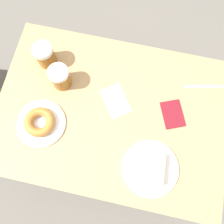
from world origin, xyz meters
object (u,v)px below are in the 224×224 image
object	(u,v)px
napkin_folded	(116,101)
fork	(203,86)
beer_mug_center	(45,55)
passport_near_edge	(173,114)
plate_with_donut	(40,123)
plate_with_cake	(151,168)
beer_mug_left	(60,77)

from	to	relation	value
napkin_folded	fork	distance (m)	0.41
beer_mug_center	passport_near_edge	xyz separation A→B (m)	(-0.13, -0.62, -0.05)
plate_with_donut	passport_near_edge	distance (m)	0.58
plate_with_cake	fork	world-z (taller)	plate_with_cake
beer_mug_left	fork	world-z (taller)	beer_mug_left
plate_with_cake	napkin_folded	world-z (taller)	plate_with_cake
fork	beer_mug_center	bearing A→B (deg)	92.26
fork	napkin_folded	bearing A→B (deg)	112.42
plate_with_cake	beer_mug_left	distance (m)	0.55
beer_mug_left	fork	bearing A→B (deg)	-79.47
napkin_folded	passport_near_edge	distance (m)	0.26
plate_with_cake	beer_mug_center	xyz separation A→B (m)	(0.39, 0.56, 0.04)
plate_with_cake	beer_mug_center	size ratio (longest dim) A/B	2.09
plate_with_donut	beer_mug_left	size ratio (longest dim) A/B	1.89
plate_with_cake	plate_with_donut	distance (m)	0.51
fork	passport_near_edge	xyz separation A→B (m)	(-0.16, 0.12, 0.00)
beer_mug_center	fork	distance (m)	0.74
beer_mug_center	fork	world-z (taller)	beer_mug_center
beer_mug_left	beer_mug_center	distance (m)	0.13
beer_mug_left	passport_near_edge	xyz separation A→B (m)	(-0.04, -0.52, -0.05)
beer_mug_center	plate_with_cake	bearing A→B (deg)	-124.70
plate_with_donut	passport_near_edge	bearing A→B (deg)	-73.43
beer_mug_center	fork	bearing A→B (deg)	-87.74
plate_with_cake	fork	distance (m)	0.45
beer_mug_center	passport_near_edge	distance (m)	0.63
fork	passport_near_edge	bearing A→B (deg)	143.93
plate_with_cake	beer_mug_center	distance (m)	0.68
plate_with_cake	napkin_folded	size ratio (longest dim) A/B	1.36
plate_with_donut	napkin_folded	size ratio (longest dim) A/B	1.23
napkin_folded	passport_near_edge	world-z (taller)	passport_near_edge
plate_with_cake	passport_near_edge	xyz separation A→B (m)	(0.25, -0.06, -0.01)
plate_with_cake	beer_mug_center	bearing A→B (deg)	55.30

